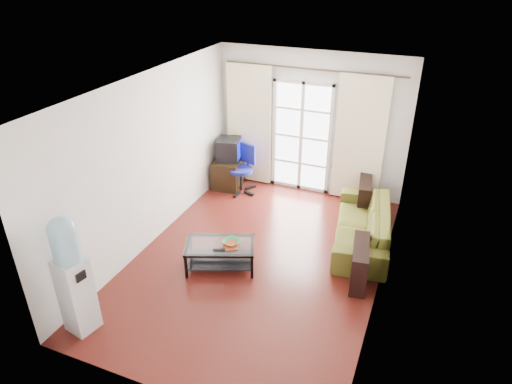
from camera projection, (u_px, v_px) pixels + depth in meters
floor at (259, 259)px, 7.03m from camera, size 5.20×5.20×0.00m
ceiling at (259, 86)px, 5.76m from camera, size 5.20×5.20×0.00m
wall_back at (311, 123)px, 8.52m from camera, size 3.60×0.02×2.70m
wall_front at (156, 296)px, 4.27m from camera, size 3.60×0.02×2.70m
wall_left at (150, 161)px, 6.99m from camera, size 0.02×5.20×2.70m
wall_right at (390, 205)px, 5.79m from camera, size 0.02×5.20×2.70m
french_door at (301, 137)px, 8.65m from camera, size 1.16×0.06×2.15m
curtain_rod at (312, 69)px, 7.95m from camera, size 3.30×0.04×0.04m
curtain_left at (249, 125)px, 8.89m from camera, size 0.90×0.07×2.35m
curtain_right at (359, 140)px, 8.17m from camera, size 0.90×0.07×2.35m
radiator at (347, 182)px, 8.65m from camera, size 0.64×0.12×0.64m
sofa at (362, 225)px, 7.34m from camera, size 2.31×1.42×0.61m
coffee_table at (220, 252)px, 6.74m from camera, size 1.15×0.91×0.41m
bowl at (231, 242)px, 6.66m from camera, size 0.38×0.38×0.06m
book at (224, 247)px, 6.59m from camera, size 0.41×0.42×0.02m
remote at (219, 250)px, 6.53m from camera, size 0.17×0.10×0.02m
tv_stand at (229, 171)px, 9.15m from camera, size 0.62×0.84×0.57m
crt_tv at (228, 149)px, 8.91m from camera, size 0.53×0.54×0.42m
task_chair at (242, 178)px, 8.90m from camera, size 0.81×0.81×0.94m
water_cooler at (72, 273)px, 5.38m from camera, size 0.39×0.39×1.61m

